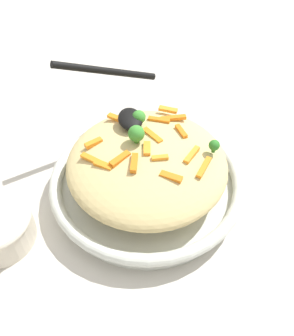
{
  "coord_description": "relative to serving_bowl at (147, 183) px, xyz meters",
  "views": [
    {
      "loc": [
        -0.42,
        0.09,
        0.52
      ],
      "look_at": [
        0.0,
        0.0,
        0.06
      ],
      "focal_mm": 41.37,
      "sensor_mm": 36.0,
      "label": 1
    }
  ],
  "objects": [
    {
      "name": "carrot_piece_14",
      "position": [
        0.04,
        0.08,
        0.07
      ],
      "size": [
        0.02,
        0.03,
        0.01
      ],
      "primitive_type": "cube",
      "rotation": [
        0.0,
        0.0,
        1.97
      ],
      "color": "orange",
      "rests_on": "pasta_mound"
    },
    {
      "name": "carrot_piece_10",
      "position": [
        0.03,
        -0.06,
        0.08
      ],
      "size": [
        0.03,
        0.01,
        0.01
      ],
      "primitive_type": "cube",
      "rotation": [
        0.0,
        0.0,
        3.34
      ],
      "color": "orange",
      "rests_on": "pasta_mound"
    },
    {
      "name": "carrot_piece_5",
      "position": [
        0.09,
        0.03,
        0.07
      ],
      "size": [
        0.03,
        0.03,
        0.01
      ],
      "primitive_type": "cube",
      "rotation": [
        0.0,
        0.0,
        0.84
      ],
      "color": "orange",
      "rests_on": "pasta_mound"
    },
    {
      "name": "serving_bowl",
      "position": [
        0.0,
        0.0,
        0.0
      ],
      "size": [
        0.32,
        0.32,
        0.04
      ],
      "color": "silver",
      "rests_on": "ground_plane"
    },
    {
      "name": "carrot_piece_3",
      "position": [
        -0.02,
        -0.02,
        0.08
      ],
      "size": [
        0.01,
        0.03,
        0.01
      ],
      "primitive_type": "cube",
      "rotation": [
        0.0,
        0.0,
        4.64
      ],
      "color": "orange",
      "rests_on": "pasta_mound"
    },
    {
      "name": "carrot_piece_0",
      "position": [
        -0.01,
        0.04,
        0.08
      ],
      "size": [
        0.03,
        0.04,
        0.01
      ],
      "primitive_type": "cube",
      "rotation": [
        0.0,
        0.0,
        2.16
      ],
      "color": "orange",
      "rests_on": "pasta_mound"
    },
    {
      "name": "carrot_piece_6",
      "position": [
        -0.01,
        0.07,
        0.07
      ],
      "size": [
        0.03,
        0.03,
        0.01
      ],
      "primitive_type": "cube",
      "rotation": [
        0.0,
        0.0,
        4.04
      ],
      "color": "orange",
      "rests_on": "pasta_mound"
    },
    {
      "name": "carrot_piece_4",
      "position": [
        -0.0,
        -0.0,
        0.08
      ],
      "size": [
        0.03,
        0.02,
        0.01
      ],
      "primitive_type": "cube",
      "rotation": [
        0.0,
        0.0,
        2.93
      ],
      "color": "orange",
      "rests_on": "pasta_mound"
    },
    {
      "name": "carrot_piece_13",
      "position": [
        0.07,
        -0.04,
        0.07
      ],
      "size": [
        0.02,
        0.04,
        0.01
      ],
      "primitive_type": "cube",
      "rotation": [
        0.0,
        0.0,
        1.14
      ],
      "color": "orange",
      "rests_on": "pasta_mound"
    },
    {
      "name": "carrot_piece_9",
      "position": [
        -0.06,
        -0.02,
        0.08
      ],
      "size": [
        0.03,
        0.03,
        0.01
      ],
      "primitive_type": "cube",
      "rotation": [
        0.0,
        0.0,
        0.95
      ],
      "color": "orange",
      "rests_on": "pasta_mound"
    },
    {
      "name": "carrot_piece_7",
      "position": [
        0.03,
        -0.02,
        0.08
      ],
      "size": [
        0.04,
        0.03,
        0.01
      ],
      "primitive_type": "cube",
      "rotation": [
        0.0,
        0.0,
        0.49
      ],
      "color": "orange",
      "rests_on": "pasta_mound"
    },
    {
      "name": "carrot_piece_11",
      "position": [
        -0.02,
        -0.06,
        0.08
      ],
      "size": [
        0.03,
        0.03,
        0.01
      ],
      "primitive_type": "cube",
      "rotation": [
        0.0,
        0.0,
        2.37
      ],
      "color": "orange",
      "rests_on": "pasta_mound"
    },
    {
      "name": "carrot_piece_15",
      "position": [
        -0.05,
        -0.08,
        0.07
      ],
      "size": [
        0.04,
        0.03,
        0.01
      ],
      "primitive_type": "cube",
      "rotation": [
        0.0,
        0.0,
        5.61
      ],
      "color": "orange",
      "rests_on": "pasta_mound"
    },
    {
      "name": "carrot_piece_1",
      "position": [
        -0.03,
        0.02,
        0.08
      ],
      "size": [
        0.04,
        0.02,
        0.01
      ],
      "primitive_type": "cube",
      "rotation": [
        0.0,
        0.0,
        6.01
      ],
      "color": "orange",
      "rests_on": "pasta_mound"
    },
    {
      "name": "ground_plane",
      "position": [
        0.0,
        0.0,
        -0.02
      ],
      "size": [
        2.4,
        2.4,
        0.0
      ],
      "primitive_type": "plane",
      "color": "beige"
    },
    {
      "name": "broccoli_floret_0",
      "position": [
        -0.02,
        -0.1,
        0.08
      ],
      "size": [
        0.02,
        0.02,
        0.02
      ],
      "color": "#296820",
      "rests_on": "pasta_mound"
    },
    {
      "name": "pasta_mound",
      "position": [
        0.0,
        0.0,
        0.05
      ],
      "size": [
        0.26,
        0.26,
        0.06
      ],
      "primitive_type": "ellipsoid",
      "color": "#D1BA7A",
      "rests_on": "serving_bowl"
    },
    {
      "name": "broccoli_floret_1",
      "position": [
        0.02,
        0.01,
        0.09
      ],
      "size": [
        0.03,
        0.03,
        0.03
      ],
      "color": "#377928",
      "rests_on": "pasta_mound"
    },
    {
      "name": "carrot_piece_2",
      "position": [
        0.0,
        0.08,
        0.07
      ],
      "size": [
        0.04,
        0.04,
        0.01
      ],
      "primitive_type": "cube",
      "rotation": [
        0.0,
        0.0,
        0.8
      ],
      "color": "orange",
      "rests_on": "pasta_mound"
    },
    {
      "name": "carrot_piece_8",
      "position": [
        0.07,
        -0.06,
        0.07
      ],
      "size": [
        0.01,
        0.04,
        0.01
      ],
      "primitive_type": "cube",
      "rotation": [
        0.0,
        0.0,
        1.53
      ],
      "color": "orange",
      "rests_on": "pasta_mound"
    },
    {
      "name": "serving_spoon",
      "position": [
        0.1,
        0.02,
        0.1
      ],
      "size": [
        0.15,
        0.18,
        0.09
      ],
      "color": "black",
      "rests_on": "pasta_mound"
    },
    {
      "name": "carrot_piece_12",
      "position": [
        0.1,
        -0.06,
        0.07
      ],
      "size": [
        0.02,
        0.03,
        0.01
      ],
      "primitive_type": "cube",
      "rotation": [
        0.0,
        0.0,
        1.06
      ],
      "color": "orange",
      "rests_on": "pasta_mound"
    },
    {
      "name": "broccoli_floret_2",
      "position": [
        0.07,
        0.0,
        0.09
      ],
      "size": [
        0.02,
        0.02,
        0.03
      ],
      "color": "#377928",
      "rests_on": "pasta_mound"
    }
  ]
}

